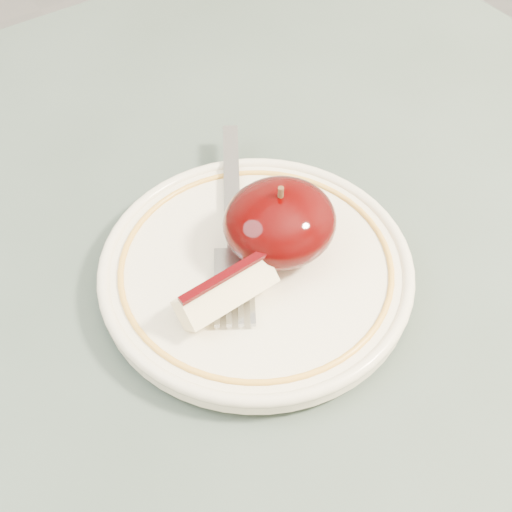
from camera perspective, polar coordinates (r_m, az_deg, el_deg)
table at (r=0.56m, az=-1.00°, el=-11.31°), size 0.90×0.90×0.75m
plate at (r=0.50m, az=0.00°, el=-1.04°), size 0.22×0.22×0.02m
apple_half at (r=0.49m, az=1.91°, el=2.73°), size 0.08×0.08×0.06m
apple_wedge at (r=0.46m, az=-2.43°, el=-2.79°), size 0.07×0.03×0.03m
fork at (r=0.52m, az=-1.89°, el=2.87°), size 0.12×0.18×0.00m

